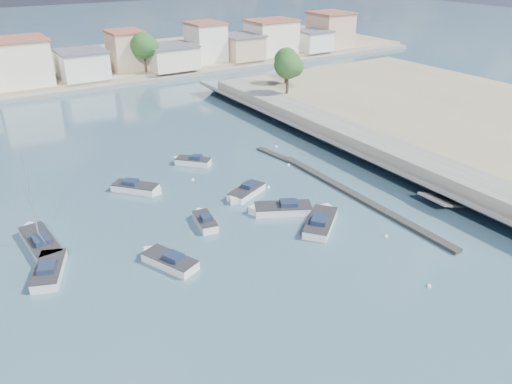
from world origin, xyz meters
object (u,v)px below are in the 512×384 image
motorboat_h (321,222)px  sailboat (39,241)px  motorboat_b (204,221)px  motorboat_d (245,193)px  motorboat_e (50,269)px  motorboat_a (168,261)px  motorboat_f (192,162)px  motorboat_g (138,188)px  motorboat_c (280,209)px

motorboat_h → sailboat: (-23.91, 10.91, 0.03)m
motorboat_b → sailboat: 15.12m
motorboat_d → motorboat_h: (2.96, -9.35, 0.00)m
motorboat_d → motorboat_e: same height
motorboat_a → motorboat_f: (11.35, 18.78, -0.00)m
motorboat_f → sailboat: sailboat is taller
motorboat_e → motorboat_d: bearing=9.3°
motorboat_d → motorboat_h: size_ratio=0.88×
motorboat_g → sailboat: (-11.50, -5.87, 0.03)m
motorboat_h → sailboat: size_ratio=0.67×
motorboat_a → motorboat_c: same height
motorboat_d → sailboat: 21.01m
motorboat_c → motorboat_g: size_ratio=1.22×
motorboat_a → motorboat_g: (2.92, 15.02, 0.00)m
motorboat_e → motorboat_h: size_ratio=0.97×
motorboat_e → motorboat_g: 15.93m
motorboat_b → motorboat_e: bearing=-178.8°
motorboat_c → motorboat_h: size_ratio=1.04×
motorboat_b → motorboat_f: size_ratio=1.02×
motorboat_f → motorboat_h: bearing=-79.0°
motorboat_g → motorboat_c: bearing=-50.1°
motorboat_e → sailboat: bearing=88.4°
motorboat_b → motorboat_h: (9.54, -6.20, 0.00)m
motorboat_f → motorboat_d: bearing=-84.8°
motorboat_g → motorboat_h: bearing=-53.5°
motorboat_b → motorboat_g: 10.96m
motorboat_c → sailboat: (-21.99, 6.66, 0.03)m
motorboat_b → motorboat_d: bearing=25.6°
motorboat_f → motorboat_g: same height
motorboat_d → motorboat_h: bearing=-72.5°
motorboat_c → motorboat_e: size_ratio=1.07×
motorboat_b → motorboat_g: bearing=105.2°
motorboat_a → motorboat_f: bearing=58.9°
motorboat_a → motorboat_d: bearing=31.5°
motorboat_d → sailboat: bearing=175.8°
motorboat_a → motorboat_f: same height
motorboat_g → motorboat_h: 20.87m
motorboat_a → motorboat_h: same height
motorboat_c → motorboat_f: (-2.06, 16.28, -0.00)m
motorboat_b → motorboat_e: 14.51m
motorboat_f → motorboat_g: (-8.43, -3.76, 0.00)m
sailboat → motorboat_b: bearing=-18.1°
motorboat_b → motorboat_f: (5.56, 14.33, 0.00)m
motorboat_a → motorboat_c: 13.64m
motorboat_d → motorboat_a: bearing=-148.5°
motorboat_g → motorboat_b: bearing=-74.8°
motorboat_c → sailboat: 22.98m
motorboat_e → motorboat_g: bearing=43.1°
motorboat_a → motorboat_e: size_ratio=0.94×
motorboat_h → motorboat_a: bearing=173.5°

